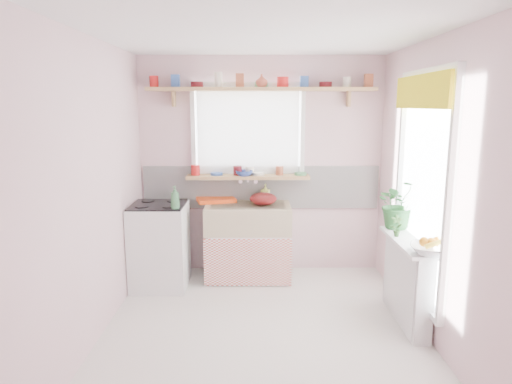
{
  "coord_description": "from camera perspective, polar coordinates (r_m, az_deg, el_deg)",
  "views": [
    {
      "loc": [
        -0.08,
        -3.68,
        1.95
      ],
      "look_at": [
        -0.06,
        0.55,
        1.14
      ],
      "focal_mm": 32.0,
      "sensor_mm": 36.0,
      "label": 1
    }
  ],
  "objects": [
    {
      "name": "fruit",
      "position": [
        3.91,
        21.11,
        -5.87
      ],
      "size": [
        0.2,
        0.14,
        0.1
      ],
      "color": "orange",
      "rests_on": "fruit_bowl"
    },
    {
      "name": "sill_crockery",
      "position": [
        5.21,
        -1.55,
        2.71
      ],
      "size": [
        1.35,
        0.11,
        0.12
      ],
      "color": "red",
      "rests_on": "windowsill"
    },
    {
      "name": "room",
      "position": [
        4.63,
        8.98,
        3.52
      ],
      "size": [
        3.2,
        3.2,
        3.2
      ],
      "color": "silver",
      "rests_on": "ground"
    },
    {
      "name": "colander",
      "position": [
        5.09,
        0.91,
        -0.85
      ],
      "size": [
        0.35,
        0.35,
        0.14
      ],
      "primitive_type": "ellipsoid",
      "rotation": [
        0.0,
        0.0,
        -0.18
      ],
      "color": "#550E0F",
      "rests_on": "sink_unit"
    },
    {
      "name": "dish_tray",
      "position": [
        5.31,
        -5.04,
        -0.93
      ],
      "size": [
        0.5,
        0.42,
        0.04
      ],
      "primitive_type": "cube",
      "rotation": [
        0.0,
        0.0,
        0.27
      ],
      "color": "#FC4F16",
      "rests_on": "sink_unit"
    },
    {
      "name": "jade_plant",
      "position": [
        4.59,
        17.41,
        -1.41
      ],
      "size": [
        0.48,
        0.43,
        0.48
      ],
      "primitive_type": "imported",
      "rotation": [
        0.0,
        0.0,
        0.14
      ],
      "color": "#255E2A",
      "rests_on": "radiator_ledge"
    },
    {
      "name": "windowsill",
      "position": [
        5.22,
        -1.0,
        1.91
      ],
      "size": [
        1.4,
        0.22,
        0.04
      ],
      "primitive_type": "cube",
      "color": "tan",
      "rests_on": "room"
    },
    {
      "name": "cooker",
      "position": [
        5.06,
        -11.93,
        -6.52
      ],
      "size": [
        0.58,
        0.58,
        0.93
      ],
      "color": "white",
      "rests_on": "ground"
    },
    {
      "name": "cooker_bottle",
      "position": [
        4.67,
        -10.1,
        -0.67
      ],
      "size": [
        0.11,
        0.11,
        0.23
      ],
      "primitive_type": "imported",
      "rotation": [
        0.0,
        0.0,
        -0.28
      ],
      "color": "#3C794A",
      "rests_on": "cooker"
    },
    {
      "name": "sill_cup",
      "position": [
        5.27,
        -0.82,
        2.7
      ],
      "size": [
        0.11,
        0.11,
        0.09
      ],
      "primitive_type": "imported",
      "rotation": [
        0.0,
        0.0,
        0.02
      ],
      "color": "#EFE6CF",
      "rests_on": "windowsill"
    },
    {
      "name": "herb_pot",
      "position": [
        4.32,
        17.17,
        -4.07
      ],
      "size": [
        0.11,
        0.08,
        0.2
      ],
      "primitive_type": "imported",
      "rotation": [
        0.0,
        0.0,
        -0.08
      ],
      "color": "#2F5923",
      "rests_on": "radiator_ledge"
    },
    {
      "name": "sink_unit",
      "position": [
        5.2,
        -1.0,
        -6.14
      ],
      "size": [
        0.95,
        0.65,
        1.11
      ],
      "color": "white",
      "rests_on": "ground"
    },
    {
      "name": "radiator_ledge",
      "position": [
        4.4,
        18.35,
        -10.41
      ],
      "size": [
        0.22,
        0.95,
        0.78
      ],
      "color": "white",
      "rests_on": "ground"
    },
    {
      "name": "shelf_vase",
      "position": [
        5.09,
        0.71,
        13.75
      ],
      "size": [
        0.15,
        0.15,
        0.14
      ],
      "primitive_type": "imported",
      "rotation": [
        0.0,
        0.0,
        -0.15
      ],
      "color": "#A44632",
      "rests_on": "pine_shelf"
    },
    {
      "name": "soap_bottle_sink",
      "position": [
        5.28,
        1.18,
        -0.09
      ],
      "size": [
        0.11,
        0.11,
        0.2
      ],
      "primitive_type": "imported",
      "rotation": [
        0.0,
        0.0,
        -0.23
      ],
      "color": "#C8D45E",
      "rests_on": "sink_unit"
    },
    {
      "name": "sill_bowl",
      "position": [
        5.16,
        -1.48,
        2.36
      ],
      "size": [
        0.25,
        0.25,
        0.06
      ],
      "primitive_type": "imported",
      "rotation": [
        0.0,
        0.0,
        0.36
      ],
      "color": "#304B9E",
      "rests_on": "windowsill"
    },
    {
      "name": "fruit_bowl",
      "position": [
        3.92,
        21.0,
        -6.76
      ],
      "size": [
        0.4,
        0.4,
        0.08
      ],
      "primitive_type": "imported",
      "rotation": [
        0.0,
        0.0,
        -0.34
      ],
      "color": "silver",
      "rests_on": "radiator_ledge"
    },
    {
      "name": "pine_shelf",
      "position": [
        5.15,
        0.67,
        12.73
      ],
      "size": [
        2.52,
        0.24,
        0.04
      ],
      "primitive_type": "cube",
      "color": "tan",
      "rests_on": "room"
    },
    {
      "name": "shelf_crockery",
      "position": [
        5.15,
        0.67,
        13.56
      ],
      "size": [
        2.47,
        0.11,
        0.12
      ],
      "color": "red",
      "rests_on": "pine_shelf"
    }
  ]
}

